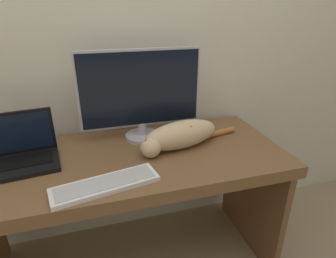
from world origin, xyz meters
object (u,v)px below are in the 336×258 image
(monitor, at_px, (141,94))
(external_keyboard, at_px, (106,184))
(laptop, at_px, (23,154))
(cat, at_px, (180,135))

(monitor, height_order, external_keyboard, monitor)
(laptop, relative_size, cat, 0.57)
(monitor, xyz_separation_m, cat, (0.15, -0.17, -0.18))
(monitor, distance_m, external_keyboard, 0.52)
(external_keyboard, bearing_deg, monitor, 49.35)
(external_keyboard, bearing_deg, cat, 20.37)
(monitor, distance_m, cat, 0.29)
(monitor, distance_m, laptop, 0.62)
(laptop, bearing_deg, monitor, 4.49)
(monitor, relative_size, laptop, 1.94)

